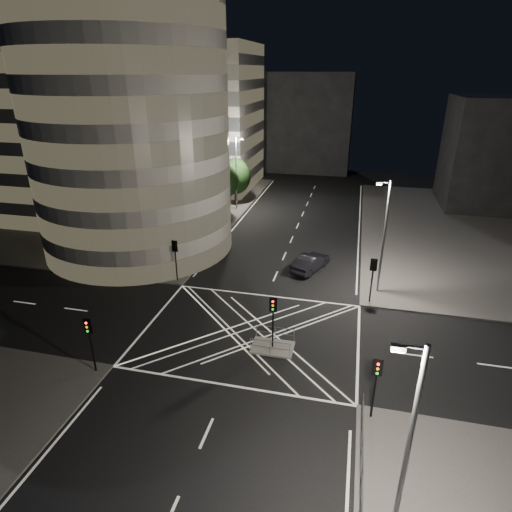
% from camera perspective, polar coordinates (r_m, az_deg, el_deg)
% --- Properties ---
extents(ground, '(120.00, 120.00, 0.00)m').
position_cam_1_polar(ground, '(32.95, -0.75, -10.24)').
color(ground, black).
rests_on(ground, ground).
extents(sidewalk_far_left, '(42.00, 42.00, 0.15)m').
position_cam_1_polar(sidewalk_far_left, '(66.90, -19.71, 6.35)').
color(sidewalk_far_left, '#4A4745').
rests_on(sidewalk_far_left, ground).
extents(central_island, '(3.00, 2.00, 0.15)m').
position_cam_1_polar(central_island, '(31.35, 2.20, -12.08)').
color(central_island, slate).
rests_on(central_island, ground).
extents(office_tower_curved, '(30.00, 29.00, 27.20)m').
position_cam_1_polar(office_tower_curved, '(53.25, -18.58, 16.30)').
color(office_tower_curved, gray).
rests_on(office_tower_curved, sidewalk_far_left).
extents(office_block_rear, '(24.00, 16.00, 22.00)m').
position_cam_1_polar(office_block_rear, '(74.65, -9.84, 17.74)').
color(office_block_rear, gray).
rests_on(office_block_rear, sidewalk_far_left).
extents(building_right_far, '(14.00, 12.00, 15.00)m').
position_cam_1_polar(building_right_far, '(70.10, 29.79, 11.80)').
color(building_right_far, black).
rests_on(building_right_far, sidewalk_far_right).
extents(building_far_end, '(18.00, 8.00, 18.00)m').
position_cam_1_polar(building_far_end, '(85.72, 6.34, 17.20)').
color(building_far_end, black).
rests_on(building_far_end, ground).
extents(tree_a, '(4.02, 4.02, 6.89)m').
position_cam_1_polar(tree_a, '(41.77, -11.86, 4.03)').
color(tree_a, black).
rests_on(tree_a, sidewalk_far_left).
extents(tree_b, '(4.92, 4.92, 7.16)m').
position_cam_1_polar(tree_b, '(47.05, -8.83, 6.17)').
color(tree_b, black).
rests_on(tree_b, sidewalk_far_left).
extents(tree_c, '(4.69, 4.69, 7.86)m').
position_cam_1_polar(tree_c, '(52.21, -6.46, 8.98)').
color(tree_c, black).
rests_on(tree_c, sidewalk_far_left).
extents(tree_d, '(4.34, 4.34, 7.24)m').
position_cam_1_polar(tree_d, '(57.82, -4.45, 10.06)').
color(tree_d, black).
rests_on(tree_d, sidewalk_far_left).
extents(tree_e, '(4.55, 4.55, 6.52)m').
position_cam_1_polar(tree_e, '(63.60, -2.79, 10.57)').
color(tree_e, black).
rests_on(tree_e, sidewalk_far_left).
extents(traffic_signal_fl, '(0.55, 0.22, 4.00)m').
position_cam_1_polar(traffic_signal_fl, '(39.88, -10.72, 0.39)').
color(traffic_signal_fl, black).
rests_on(traffic_signal_fl, sidewalk_far_left).
extents(traffic_signal_nl, '(0.55, 0.22, 4.00)m').
position_cam_1_polar(traffic_signal_nl, '(29.47, -21.31, -9.82)').
color(traffic_signal_nl, black).
rests_on(traffic_signal_nl, sidewalk_near_left).
extents(traffic_signal_fr, '(0.55, 0.22, 4.00)m').
position_cam_1_polar(traffic_signal_fr, '(36.80, 15.31, -2.11)').
color(traffic_signal_fr, black).
rests_on(traffic_signal_fr, sidewalk_far_right).
extents(traffic_signal_nr, '(0.55, 0.22, 4.00)m').
position_cam_1_polar(traffic_signal_nr, '(25.14, 15.73, -15.34)').
color(traffic_signal_nr, black).
rests_on(traffic_signal_nr, sidewalk_near_right).
extents(traffic_signal_island, '(0.55, 0.22, 4.00)m').
position_cam_1_polar(traffic_signal_island, '(29.79, 2.29, -7.64)').
color(traffic_signal_island, black).
rests_on(traffic_signal_island, central_island).
extents(street_lamp_left_near, '(1.25, 0.25, 10.00)m').
position_cam_1_polar(street_lamp_left_near, '(43.70, -9.06, 6.26)').
color(street_lamp_left_near, slate).
rests_on(street_lamp_left_near, sidewalk_far_left).
extents(street_lamp_left_far, '(1.25, 0.25, 10.00)m').
position_cam_1_polar(street_lamp_left_far, '(60.18, -2.62, 11.28)').
color(street_lamp_left_far, slate).
rests_on(street_lamp_left_far, sidewalk_far_left).
extents(street_lamp_right_far, '(1.25, 0.25, 10.00)m').
position_cam_1_polar(street_lamp_right_far, '(37.87, 16.64, 2.80)').
color(street_lamp_right_far, slate).
rests_on(street_lamp_right_far, sidewalk_far_right).
extents(street_lamp_right_near, '(1.25, 0.25, 10.00)m').
position_cam_1_polar(street_lamp_right_near, '(18.13, 19.38, -23.09)').
color(street_lamp_right_near, slate).
rests_on(street_lamp_right_near, sidewalk_near_right).
extents(railing_near_right, '(0.06, 11.70, 1.10)m').
position_cam_1_polar(railing_near_right, '(22.83, 13.94, -28.01)').
color(railing_near_right, slate).
rests_on(railing_near_right, sidewalk_near_right).
extents(railing_island_south, '(2.80, 0.06, 1.10)m').
position_cam_1_polar(railing_island_south, '(30.27, 1.88, -12.09)').
color(railing_island_south, slate).
rests_on(railing_island_south, central_island).
extents(railing_island_north, '(2.80, 0.06, 1.10)m').
position_cam_1_polar(railing_island_north, '(31.73, 2.54, -10.24)').
color(railing_island_north, slate).
rests_on(railing_island_north, central_island).
extents(sedan, '(3.59, 5.39, 1.68)m').
position_cam_1_polar(sedan, '(42.66, 7.26, -0.84)').
color(sedan, black).
rests_on(sedan, ground).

